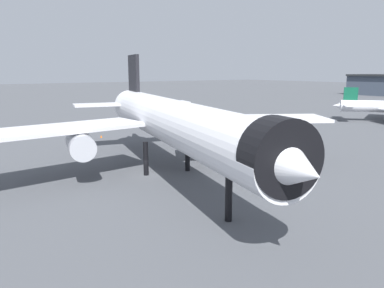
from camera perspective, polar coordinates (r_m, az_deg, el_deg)
ground at (r=60.86m, az=-6.93°, el=-4.66°), size 900.00×900.00×0.00m
airliner_near_gate at (r=57.79m, az=-3.03°, el=3.26°), size 65.88×58.96×19.46m
service_truck_front at (r=97.82m, az=2.97°, el=2.31°), size 5.95×4.04×3.00m
traffic_cone_near_nose at (r=96.34m, az=-13.46°, el=1.12°), size 0.52×0.52×0.65m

